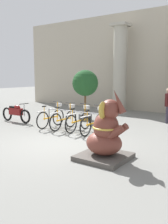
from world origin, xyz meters
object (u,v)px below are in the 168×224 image
(bicycle_0, at_px, (51,117))
(person_pedestrian, at_px, (168,103))
(bicycle_1, at_px, (64,119))
(motorcycle, at_px, (16,113))
(potted_tree, at_px, (85,85))
(elephant_statue, at_px, (106,136))
(bicycle_2, at_px, (79,121))
(bicycle_3, at_px, (93,123))

(bicycle_0, xyz_separation_m, person_pedestrian, (3.78, 3.71, 0.53))
(bicycle_1, distance_m, motorcycle, 2.83)
(potted_tree, bearing_deg, bicycle_0, -96.73)
(elephant_statue, xyz_separation_m, person_pedestrian, (-0.22, 5.97, 0.32))
(potted_tree, bearing_deg, bicycle_2, -60.80)
(potted_tree, bearing_deg, motorcycle, -135.79)
(person_pedestrian, bearing_deg, bicycle_2, -122.64)
(elephant_statue, xyz_separation_m, motorcycle, (-6.11, 2.12, -0.19))
(bicycle_3, distance_m, potted_tree, 3.16)
(bicycle_3, xyz_separation_m, elephant_statue, (1.85, -2.25, 0.22))
(motorcycle, bearing_deg, bicycle_1, 2.53)
(bicycle_1, xyz_separation_m, motorcycle, (-2.83, -0.12, 0.02))
(bicycle_0, height_order, potted_tree, potted_tree)
(bicycle_0, xyz_separation_m, bicycle_3, (2.15, -0.01, 0.00))
(bicycle_3, bearing_deg, motorcycle, -178.26)
(motorcycle, height_order, person_pedestrian, person_pedestrian)
(bicycle_0, height_order, motorcycle, bicycle_0)
(motorcycle, bearing_deg, person_pedestrian, 33.19)
(bicycle_0, bearing_deg, person_pedestrian, 44.47)
(bicycle_3, bearing_deg, bicycle_2, 175.43)
(bicycle_1, relative_size, motorcycle, 0.87)
(bicycle_2, xyz_separation_m, bicycle_3, (0.72, -0.06, 0.00))
(bicycle_3, distance_m, elephant_statue, 2.92)
(person_pedestrian, relative_size, potted_tree, 0.66)
(person_pedestrian, bearing_deg, bicycle_3, -113.65)
(bicycle_0, height_order, elephant_statue, elephant_statue)
(bicycle_2, bearing_deg, potted_tree, 119.20)
(bicycle_1, height_order, bicycle_3, same)
(elephant_statue, distance_m, potted_tree, 5.89)
(bicycle_0, bearing_deg, potted_tree, 83.27)
(bicycle_2, xyz_separation_m, potted_tree, (-1.18, 2.11, 1.29))
(bicycle_2, relative_size, bicycle_3, 1.00)
(bicycle_2, distance_m, bicycle_3, 0.72)
(bicycle_0, distance_m, motorcycle, 2.11)
(bicycle_2, height_order, potted_tree, potted_tree)
(bicycle_0, bearing_deg, motorcycle, -176.20)
(bicycle_0, height_order, person_pedestrian, person_pedestrian)
(bicycle_0, relative_size, person_pedestrian, 1.05)
(bicycle_0, bearing_deg, bicycle_1, -1.22)
(motorcycle, bearing_deg, bicycle_3, 1.74)
(motorcycle, relative_size, person_pedestrian, 1.20)
(motorcycle, bearing_deg, bicycle_0, 3.80)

